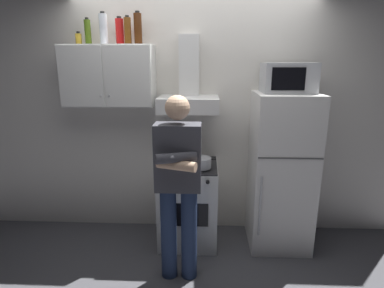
{
  "coord_description": "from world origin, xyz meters",
  "views": [
    {
      "loc": [
        0.12,
        -2.78,
        1.9
      ],
      "look_at": [
        0.0,
        0.0,
        1.15
      ],
      "focal_mm": 29.1,
      "sensor_mm": 36.0,
      "label": 1
    }
  ],
  "objects_px": {
    "bottle_vodka_clear": "(103,29)",
    "stove_oven": "(188,203)",
    "refrigerator": "(281,172)",
    "bottle_rum_dark": "(138,29)",
    "bottle_spice_jar": "(79,39)",
    "cooking_pot": "(201,163)",
    "bottle_olive_oil": "(88,32)",
    "range_hood": "(189,91)",
    "upper_cabinet": "(109,76)",
    "person_standing": "(178,184)",
    "microwave": "(288,78)",
    "bottle_beer_brown": "(128,31)",
    "bottle_soda_red": "(120,31)"
  },
  "relations": [
    {
      "from": "bottle_rum_dark",
      "to": "bottle_olive_oil",
      "type": "relative_size",
      "value": 1.22
    },
    {
      "from": "upper_cabinet",
      "to": "refrigerator",
      "type": "bearing_deg",
      "value": -4.07
    },
    {
      "from": "range_hood",
      "to": "bottle_rum_dark",
      "type": "relative_size",
      "value": 2.45
    },
    {
      "from": "upper_cabinet",
      "to": "range_hood",
      "type": "xyz_separation_m",
      "value": [
        0.8,
        0.0,
        -0.15
      ]
    },
    {
      "from": "microwave",
      "to": "cooking_pot",
      "type": "bearing_deg",
      "value": -170.43
    },
    {
      "from": "microwave",
      "to": "bottle_vodka_clear",
      "type": "height_order",
      "value": "bottle_vodka_clear"
    },
    {
      "from": "stove_oven",
      "to": "bottle_spice_jar",
      "type": "distance_m",
      "value": 2.01
    },
    {
      "from": "person_standing",
      "to": "bottle_soda_red",
      "type": "distance_m",
      "value": 1.62
    },
    {
      "from": "stove_oven",
      "to": "bottle_rum_dark",
      "type": "xyz_separation_m",
      "value": [
        -0.49,
        0.13,
        1.76
      ]
    },
    {
      "from": "cooking_pot",
      "to": "stove_oven",
      "type": "bearing_deg",
      "value": 137.51
    },
    {
      "from": "cooking_pot",
      "to": "refrigerator",
      "type": "bearing_deg",
      "value": 8.32
    },
    {
      "from": "person_standing",
      "to": "bottle_vodka_clear",
      "type": "xyz_separation_m",
      "value": [
        -0.77,
        0.7,
        1.29
      ]
    },
    {
      "from": "microwave",
      "to": "cooking_pot",
      "type": "relative_size",
      "value": 1.56
    },
    {
      "from": "bottle_beer_brown",
      "to": "bottle_olive_oil",
      "type": "xyz_separation_m",
      "value": [
        -0.4,
        0.01,
        -0.01
      ]
    },
    {
      "from": "upper_cabinet",
      "to": "bottle_soda_red",
      "type": "xyz_separation_m",
      "value": [
        0.12,
        0.04,
        0.42
      ]
    },
    {
      "from": "stove_oven",
      "to": "person_standing",
      "type": "bearing_deg",
      "value": -94.72
    },
    {
      "from": "stove_oven",
      "to": "bottle_vodka_clear",
      "type": "height_order",
      "value": "bottle_vodka_clear"
    },
    {
      "from": "stove_oven",
      "to": "person_standing",
      "type": "relative_size",
      "value": 0.53
    },
    {
      "from": "stove_oven",
      "to": "bottle_spice_jar",
      "type": "bearing_deg",
      "value": 171.16
    },
    {
      "from": "refrigerator",
      "to": "person_standing",
      "type": "bearing_deg",
      "value": -148.77
    },
    {
      "from": "stove_oven",
      "to": "bottle_olive_oil",
      "type": "height_order",
      "value": "bottle_olive_oil"
    },
    {
      "from": "range_hood",
      "to": "bottle_beer_brown",
      "type": "bearing_deg",
      "value": 179.21
    },
    {
      "from": "bottle_soda_red",
      "to": "refrigerator",
      "type": "bearing_deg",
      "value": -5.92
    },
    {
      "from": "refrigerator",
      "to": "bottle_vodka_clear",
      "type": "distance_m",
      "value": 2.25
    },
    {
      "from": "refrigerator",
      "to": "cooking_pot",
      "type": "relative_size",
      "value": 5.2
    },
    {
      "from": "refrigerator",
      "to": "bottle_rum_dark",
      "type": "relative_size",
      "value": 5.23
    },
    {
      "from": "bottle_vodka_clear",
      "to": "range_hood",
      "type": "bearing_deg",
      "value": 2.22
    },
    {
      "from": "microwave",
      "to": "bottle_spice_jar",
      "type": "bearing_deg",
      "value": 175.76
    },
    {
      "from": "refrigerator",
      "to": "stove_oven",
      "type": "bearing_deg",
      "value": -179.96
    },
    {
      "from": "bottle_vodka_clear",
      "to": "stove_oven",
      "type": "bearing_deg",
      "value": -6.63
    },
    {
      "from": "stove_oven",
      "to": "bottle_vodka_clear",
      "type": "relative_size",
      "value": 2.93
    },
    {
      "from": "refrigerator",
      "to": "bottle_spice_jar",
      "type": "relative_size",
      "value": 12.69
    },
    {
      "from": "refrigerator",
      "to": "upper_cabinet",
      "type": "bearing_deg",
      "value": 175.93
    },
    {
      "from": "stove_oven",
      "to": "bottle_vodka_clear",
      "type": "distance_m",
      "value": 1.94
    },
    {
      "from": "cooking_pot",
      "to": "bottle_beer_brown",
      "type": "distance_m",
      "value": 1.47
    },
    {
      "from": "bottle_rum_dark",
      "to": "bottle_soda_red",
      "type": "height_order",
      "value": "bottle_rum_dark"
    },
    {
      "from": "person_standing",
      "to": "bottle_beer_brown",
      "type": "xyz_separation_m",
      "value": [
        -0.54,
        0.74,
        1.28
      ]
    },
    {
      "from": "bottle_soda_red",
      "to": "bottle_rum_dark",
      "type": "bearing_deg",
      "value": -10.89
    },
    {
      "from": "person_standing",
      "to": "bottle_spice_jar",
      "type": "distance_m",
      "value": 1.78
    },
    {
      "from": "bottle_beer_brown",
      "to": "bottle_olive_oil",
      "type": "relative_size",
      "value": 1.07
    },
    {
      "from": "bottle_rum_dark",
      "to": "bottle_olive_oil",
      "type": "height_order",
      "value": "bottle_rum_dark"
    },
    {
      "from": "bottle_olive_oil",
      "to": "refrigerator",
      "type": "bearing_deg",
      "value": -4.25
    },
    {
      "from": "refrigerator",
      "to": "range_hood",
      "type": "bearing_deg",
      "value": 172.45
    },
    {
      "from": "upper_cabinet",
      "to": "bottle_vodka_clear",
      "type": "relative_size",
      "value": 3.02
    },
    {
      "from": "bottle_rum_dark",
      "to": "bottle_beer_brown",
      "type": "bearing_deg",
      "value": 179.14
    },
    {
      "from": "range_hood",
      "to": "bottle_vodka_clear",
      "type": "bearing_deg",
      "value": -177.78
    },
    {
      "from": "cooking_pot",
      "to": "bottle_spice_jar",
      "type": "xyz_separation_m",
      "value": [
        -1.23,
        0.29,
        1.18
      ]
    },
    {
      "from": "range_hood",
      "to": "stove_oven",
      "type": "bearing_deg",
      "value": -90.0
    },
    {
      "from": "stove_oven",
      "to": "cooking_pot",
      "type": "distance_m",
      "value": 0.52
    },
    {
      "from": "upper_cabinet",
      "to": "bottle_olive_oil",
      "type": "bearing_deg",
      "value": 174.09
    }
  ]
}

